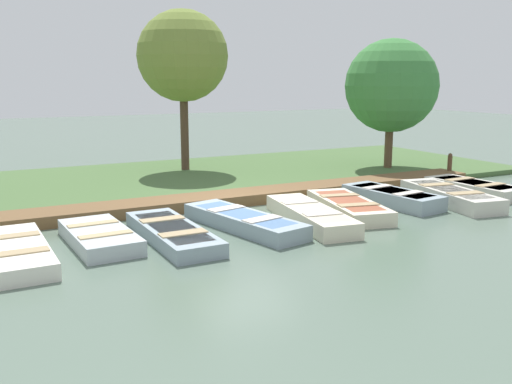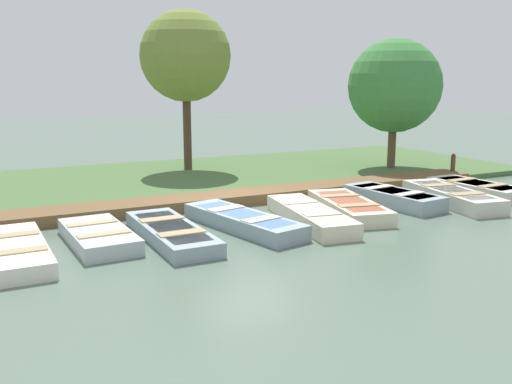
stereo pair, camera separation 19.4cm
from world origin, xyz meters
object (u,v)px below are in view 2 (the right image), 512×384
at_px(rowboat_5, 310,215).
at_px(rowboat_1, 17,251).
at_px(rowboat_3, 171,232).
at_px(rowboat_4, 243,221).
at_px(rowboat_9, 477,188).
at_px(park_tree_center, 395,86).
at_px(mooring_post_far, 453,166).
at_px(rowboat_6, 349,207).
at_px(rowboat_7, 393,197).
at_px(rowboat_8, 452,196).
at_px(rowboat_2, 99,236).
at_px(park_tree_left, 186,56).

bearing_deg(rowboat_5, rowboat_1, -83.11).
bearing_deg(rowboat_3, rowboat_5, 87.27).
xyz_separation_m(rowboat_3, rowboat_4, (-0.14, 1.76, 0.02)).
bearing_deg(rowboat_9, park_tree_center, 172.54).
bearing_deg(mooring_post_far, park_tree_center, -157.16).
distance_m(rowboat_4, mooring_post_far, 9.48).
relative_size(rowboat_5, rowboat_6, 1.09).
relative_size(rowboat_3, mooring_post_far, 3.88).
distance_m(rowboat_7, mooring_post_far, 4.94).
xyz_separation_m(rowboat_1, mooring_post_far, (-2.72, 13.91, 0.28)).
bearing_deg(rowboat_7, mooring_post_far, 109.32).
height_order(rowboat_7, rowboat_9, rowboat_7).
bearing_deg(rowboat_3, rowboat_6, 92.27).
height_order(rowboat_4, park_tree_center, park_tree_center).
bearing_deg(park_tree_center, rowboat_7, -38.99).
xyz_separation_m(rowboat_6, rowboat_8, (0.28, 3.23, 0.03)).
xyz_separation_m(rowboat_6, park_tree_center, (-4.65, 5.20, 2.92)).
xyz_separation_m(rowboat_2, rowboat_6, (0.14, 6.21, 0.02)).
height_order(rowboat_3, rowboat_8, rowboat_8).
bearing_deg(rowboat_4, rowboat_5, 68.72).
bearing_deg(rowboat_2, rowboat_7, 88.66).
bearing_deg(rowboat_9, rowboat_7, -92.38).
height_order(mooring_post_far, park_tree_center, park_tree_center).
bearing_deg(rowboat_8, rowboat_2, -82.64).
bearing_deg(rowboat_5, rowboat_9, 104.89).
xyz_separation_m(rowboat_7, rowboat_9, (-0.02, 3.15, -0.02)).
relative_size(rowboat_5, rowboat_9, 1.21).
relative_size(rowboat_4, rowboat_6, 1.10).
xyz_separation_m(rowboat_2, park_tree_left, (-7.49, 4.68, 3.94)).
bearing_deg(rowboat_5, park_tree_left, -170.34).
bearing_deg(rowboat_3, rowboat_1, -91.56).
xyz_separation_m(rowboat_5, mooring_post_far, (-2.90, 7.47, 0.25)).
bearing_deg(rowboat_7, rowboat_9, 82.83).
bearing_deg(rowboat_6, rowboat_7, 113.24).
xyz_separation_m(rowboat_4, park_tree_left, (-7.73, 1.48, 3.93)).
bearing_deg(rowboat_5, rowboat_3, -83.67).
height_order(rowboat_4, rowboat_8, rowboat_8).
xyz_separation_m(rowboat_7, mooring_post_far, (-2.22, 4.40, 0.24)).
xyz_separation_m(rowboat_8, rowboat_9, (-0.61, 1.61, -0.02)).
height_order(rowboat_4, park_tree_left, park_tree_left).
relative_size(rowboat_1, rowboat_6, 0.98).
height_order(rowboat_1, park_tree_left, park_tree_left).
xyz_separation_m(rowboat_1, rowboat_7, (-0.50, 9.51, 0.04)).
bearing_deg(rowboat_1, rowboat_8, 88.58).
bearing_deg(rowboat_3, rowboat_8, 89.13).
xyz_separation_m(rowboat_6, rowboat_9, (-0.33, 4.84, 0.00)).
distance_m(rowboat_3, mooring_post_far, 11.21).
distance_m(rowboat_3, rowboat_5, 3.40).
xyz_separation_m(rowboat_1, rowboat_8, (0.09, 11.05, 0.04)).
relative_size(rowboat_7, park_tree_center, 0.62).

